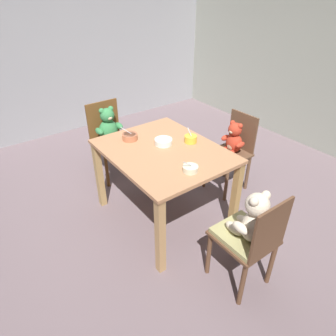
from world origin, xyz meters
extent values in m
cube|color=slate|center=(0.00, 0.00, -0.02)|extent=(5.20, 5.20, 0.04)
cube|color=#939498|center=(-2.56, 0.00, 1.40)|extent=(0.08, 5.20, 2.81)
cube|color=#B37A52|center=(0.00, 0.00, 0.74)|extent=(1.14, 0.92, 0.03)
cube|color=tan|center=(-0.53, -0.41, 0.36)|extent=(0.06, 0.06, 0.72)
cube|color=tan|center=(0.53, -0.41, 0.36)|extent=(0.06, 0.06, 0.72)
cube|color=#B17D4E|center=(-0.53, 0.41, 0.36)|extent=(0.06, 0.06, 0.72)
cube|color=#B0854A|center=(0.53, 0.41, 0.36)|extent=(0.06, 0.06, 0.72)
cube|color=brown|center=(0.03, 0.83, 0.43)|extent=(0.39, 0.41, 0.02)
cube|color=brown|center=(0.02, 1.03, 0.65)|extent=(0.35, 0.03, 0.40)
cylinder|color=brown|center=(-0.13, 0.66, 0.21)|extent=(0.04, 0.04, 0.42)
cylinder|color=brown|center=(0.19, 0.67, 0.21)|extent=(0.04, 0.04, 0.42)
cylinder|color=brown|center=(-0.14, 1.00, 0.21)|extent=(0.04, 0.04, 0.42)
cylinder|color=brown|center=(0.18, 1.01, 0.21)|extent=(0.04, 0.04, 0.42)
ellipsoid|color=#BC3722|center=(0.02, 0.90, 0.55)|extent=(0.19, 0.16, 0.21)
ellipsoid|color=beige|center=(0.02, 0.85, 0.54)|extent=(0.10, 0.06, 0.13)
sphere|color=#BC3722|center=(0.02, 0.89, 0.71)|extent=(0.14, 0.14, 0.14)
ellipsoid|color=beige|center=(0.02, 0.84, 0.70)|extent=(0.06, 0.05, 0.04)
sphere|color=#BC3722|center=(-0.03, 0.90, 0.76)|extent=(0.05, 0.05, 0.05)
sphere|color=#BC3722|center=(0.07, 0.91, 0.76)|extent=(0.05, 0.05, 0.05)
ellipsoid|color=#BC3722|center=(-0.08, 0.88, 0.58)|extent=(0.06, 0.12, 0.06)
ellipsoid|color=#BC3722|center=(0.13, 0.88, 0.58)|extent=(0.06, 0.12, 0.06)
ellipsoid|color=#BC3722|center=(-0.02, 0.79, 0.48)|extent=(0.07, 0.14, 0.06)
ellipsoid|color=#BC3722|center=(0.08, 0.80, 0.48)|extent=(0.07, 0.14, 0.06)
cube|color=brown|center=(-0.95, -0.04, 0.43)|extent=(0.38, 0.42, 0.02)
cube|color=brown|center=(-1.13, -0.04, 0.66)|extent=(0.02, 0.38, 0.43)
cylinder|color=brown|center=(-0.79, -0.22, 0.21)|extent=(0.04, 0.04, 0.42)
cylinder|color=brown|center=(-0.79, 0.14, 0.21)|extent=(0.04, 0.04, 0.42)
cylinder|color=brown|center=(-1.11, -0.22, 0.21)|extent=(0.04, 0.04, 0.42)
cylinder|color=brown|center=(-1.11, 0.14, 0.21)|extent=(0.04, 0.04, 0.42)
ellipsoid|color=#39844A|center=(-1.01, -0.04, 0.57)|extent=(0.19, 0.22, 0.25)
ellipsoid|color=#C8B888|center=(-0.95, -0.04, 0.56)|extent=(0.07, 0.12, 0.15)
sphere|color=#39844A|center=(-1.00, -0.04, 0.75)|extent=(0.16, 0.16, 0.16)
ellipsoid|color=#C8B888|center=(-0.95, -0.04, 0.74)|extent=(0.06, 0.06, 0.05)
sphere|color=#39844A|center=(-1.01, -0.10, 0.81)|extent=(0.06, 0.06, 0.06)
sphere|color=#39844A|center=(-1.01, 0.01, 0.81)|extent=(0.06, 0.06, 0.06)
ellipsoid|color=#39844A|center=(-0.99, -0.16, 0.60)|extent=(0.14, 0.07, 0.07)
ellipsoid|color=#39844A|center=(-0.99, 0.08, 0.60)|extent=(0.14, 0.07, 0.07)
ellipsoid|color=#39844A|center=(-0.88, -0.10, 0.48)|extent=(0.16, 0.08, 0.08)
ellipsoid|color=#39844A|center=(-0.88, 0.02, 0.48)|extent=(0.16, 0.08, 0.08)
cube|color=brown|center=(0.95, 0.03, 0.43)|extent=(0.41, 0.38, 0.02)
cube|color=brown|center=(1.14, 0.03, 0.65)|extent=(0.02, 0.35, 0.41)
cylinder|color=brown|center=(0.78, 0.19, 0.21)|extent=(0.04, 0.04, 0.42)
cylinder|color=brown|center=(0.77, -0.13, 0.21)|extent=(0.04, 0.04, 0.42)
cylinder|color=brown|center=(1.12, 0.19, 0.21)|extent=(0.04, 0.04, 0.42)
cylinder|color=brown|center=(1.12, -0.13, 0.21)|extent=(0.04, 0.04, 0.42)
cube|color=tan|center=(0.95, 0.03, 0.46)|extent=(0.38, 0.35, 0.04)
ellipsoid|color=beige|center=(1.02, 0.03, 0.60)|extent=(0.18, 0.21, 0.23)
ellipsoid|color=#C9B58E|center=(0.96, 0.03, 0.59)|extent=(0.06, 0.11, 0.14)
sphere|color=beige|center=(1.01, 0.03, 0.78)|extent=(0.16, 0.16, 0.16)
ellipsoid|color=#C9B58E|center=(0.95, 0.03, 0.76)|extent=(0.06, 0.07, 0.05)
sphere|color=beige|center=(1.02, 0.09, 0.84)|extent=(0.06, 0.06, 0.06)
sphere|color=beige|center=(1.02, -0.03, 0.84)|extent=(0.06, 0.06, 0.06)
ellipsoid|color=beige|center=(1.00, 0.14, 0.63)|extent=(0.13, 0.07, 0.07)
ellipsoid|color=beige|center=(0.99, -0.09, 0.63)|extent=(0.13, 0.07, 0.07)
ellipsoid|color=beige|center=(0.90, 0.09, 0.52)|extent=(0.15, 0.07, 0.07)
ellipsoid|color=beige|center=(0.90, -0.03, 0.52)|extent=(0.15, 0.07, 0.07)
cylinder|color=#BC6E4B|center=(-0.34, -0.14, 0.78)|extent=(0.14, 0.14, 0.06)
cylinder|color=#BC6E4B|center=(-0.34, -0.14, 0.76)|extent=(0.08, 0.08, 0.01)
cylinder|color=beige|center=(-0.34, -0.14, 0.81)|extent=(0.12, 0.12, 0.01)
cylinder|color=#BCBCC1|center=(-0.36, -0.16, 0.84)|extent=(0.06, 0.09, 0.07)
ellipsoid|color=#BCBCC1|center=(-0.34, -0.13, 0.80)|extent=(0.04, 0.04, 0.01)
cylinder|color=beige|center=(0.41, -0.04, 0.78)|extent=(0.12, 0.12, 0.05)
cylinder|color=beige|center=(0.41, -0.04, 0.76)|extent=(0.07, 0.07, 0.01)
cylinder|color=beige|center=(0.41, -0.04, 0.79)|extent=(0.10, 0.10, 0.01)
cylinder|color=#BCBCC1|center=(0.41, -0.06, 0.83)|extent=(0.02, 0.09, 0.06)
ellipsoid|color=#BCBCC1|center=(0.41, -0.03, 0.79)|extent=(0.02, 0.03, 0.01)
cylinder|color=white|center=(-0.08, 0.06, 0.78)|extent=(0.16, 0.16, 0.05)
cylinder|color=white|center=(-0.08, 0.06, 0.76)|extent=(0.09, 0.09, 0.01)
cylinder|color=beige|center=(-0.08, 0.06, 0.80)|extent=(0.13, 0.13, 0.01)
cylinder|color=yellow|center=(0.03, 0.28, 0.78)|extent=(0.11, 0.11, 0.06)
cylinder|color=yellow|center=(0.03, 0.28, 0.76)|extent=(0.06, 0.06, 0.01)
cylinder|color=beige|center=(0.03, 0.28, 0.81)|extent=(0.09, 0.09, 0.01)
cylinder|color=#BCBCC1|center=(0.01, 0.29, 0.84)|extent=(0.08, 0.03, 0.06)
ellipsoid|color=#BCBCC1|center=(0.04, 0.28, 0.81)|extent=(0.04, 0.03, 0.01)
camera|label=1|loc=(1.89, -1.35, 2.02)|focal=32.09mm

